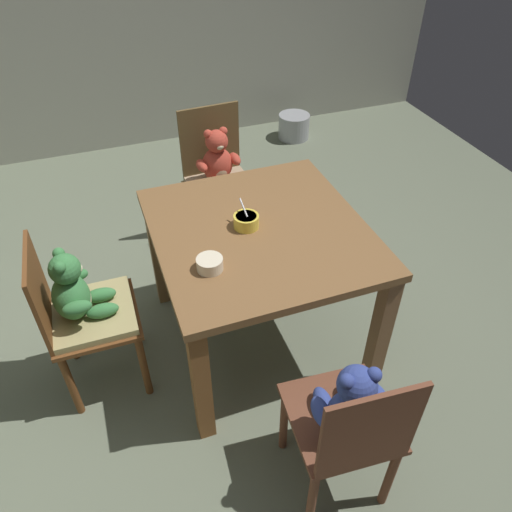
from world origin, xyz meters
The scene contains 8 objects.
ground_plane centered at (0.00, 0.00, -0.02)m, with size 5.20×5.20×0.04m.
dining_table centered at (0.00, 0.00, 0.62)m, with size 0.97×1.03×0.74m.
teddy_chair_far_center centered at (0.06, 0.89, 0.53)m, with size 0.44×0.43×0.91m.
teddy_chair_near_left centered at (-0.85, 0.01, 0.52)m, with size 0.40×0.41×0.84m.
teddy_chair_near_front centered at (0.02, -0.89, 0.53)m, with size 0.41×0.43×0.84m.
porridge_bowl_cream_near_left centered at (-0.29, -0.19, 0.77)m, with size 0.11×0.11×0.05m.
porridge_bowl_yellow_center centered at (-0.05, 0.03, 0.77)m, with size 0.12×0.13×0.12m.
metal_pail centered at (1.13, 2.15, 0.11)m, with size 0.28×0.28×0.22m, color #93969B.
Camera 1 is at (-0.64, -1.70, 2.10)m, focal length 34.47 mm.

